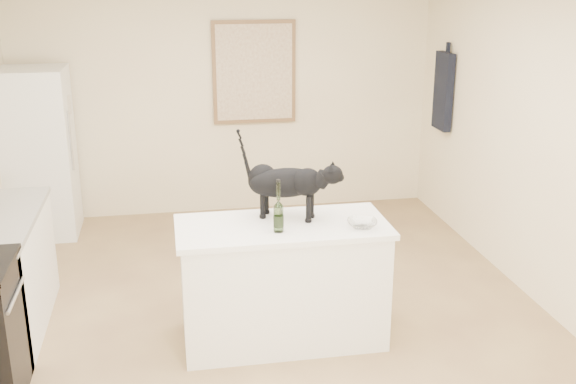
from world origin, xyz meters
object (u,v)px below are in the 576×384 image
Objects in this scene: fridge at (38,153)px; wine_bottle at (278,209)px; black_cat at (285,186)px; glass_bowl at (362,224)px.

wine_bottle is (2.00, -2.69, 0.21)m from fridge.
fridge reaches higher than black_cat.
black_cat is at bearing 149.66° from glass_bowl.
glass_bowl is at bearing -46.32° from fridge.
glass_bowl is (0.49, -0.29, -0.21)m from black_cat.
black_cat is (2.10, -2.42, 0.29)m from fridge.
wine_bottle is at bearing -85.28° from black_cat.
glass_bowl is at bearing -2.10° from wine_bottle.
wine_bottle is at bearing -53.33° from fridge.
fridge reaches higher than wine_bottle.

